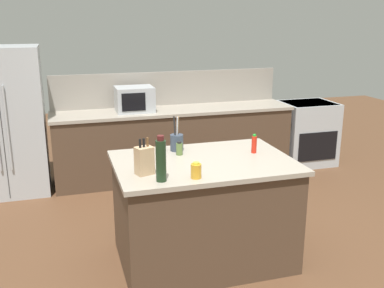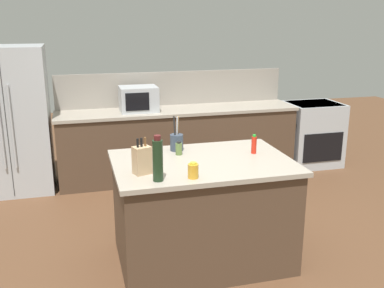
{
  "view_description": "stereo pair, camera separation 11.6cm",
  "coord_description": "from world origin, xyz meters",
  "px_view_note": "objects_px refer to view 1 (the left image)",
  "views": [
    {
      "loc": [
        -1.14,
        -3.48,
        2.13
      ],
      "look_at": [
        0.0,
        0.35,
        0.99
      ],
      "focal_mm": 42.0,
      "sensor_mm": 36.0,
      "label": 1
    },
    {
      "loc": [
        -1.03,
        -3.51,
        2.13
      ],
      "look_at": [
        0.0,
        0.35,
        0.99
      ],
      "focal_mm": 42.0,
      "sensor_mm": 36.0,
      "label": 2
    }
  ],
  "objects_px": {
    "refrigerator": "(5,122)",
    "knife_block": "(144,160)",
    "range_oven": "(307,133)",
    "wine_bottle": "(161,160)",
    "hot_sauce_bottle": "(254,144)",
    "utensil_crock": "(177,142)",
    "microwave": "(134,99)",
    "honey_jar": "(196,171)",
    "spice_jar_oregano": "(179,149)"
  },
  "relations": [
    {
      "from": "microwave",
      "to": "honey_jar",
      "type": "bearing_deg",
      "value": -89.29
    },
    {
      "from": "refrigerator",
      "to": "honey_jar",
      "type": "height_order",
      "value": "refrigerator"
    },
    {
      "from": "hot_sauce_bottle",
      "to": "utensil_crock",
      "type": "bearing_deg",
      "value": 157.45
    },
    {
      "from": "microwave",
      "to": "utensil_crock",
      "type": "bearing_deg",
      "value": -87.64
    },
    {
      "from": "spice_jar_oregano",
      "to": "hot_sauce_bottle",
      "type": "bearing_deg",
      "value": -11.48
    },
    {
      "from": "refrigerator",
      "to": "honey_jar",
      "type": "bearing_deg",
      "value": -58.69
    },
    {
      "from": "microwave",
      "to": "spice_jar_oregano",
      "type": "bearing_deg",
      "value": -88.14
    },
    {
      "from": "honey_jar",
      "to": "wine_bottle",
      "type": "height_order",
      "value": "wine_bottle"
    },
    {
      "from": "range_oven",
      "to": "knife_block",
      "type": "relative_size",
      "value": 3.17
    },
    {
      "from": "utensil_crock",
      "to": "wine_bottle",
      "type": "height_order",
      "value": "wine_bottle"
    },
    {
      "from": "knife_block",
      "to": "honey_jar",
      "type": "height_order",
      "value": "knife_block"
    },
    {
      "from": "hot_sauce_bottle",
      "to": "wine_bottle",
      "type": "height_order",
      "value": "wine_bottle"
    },
    {
      "from": "range_oven",
      "to": "wine_bottle",
      "type": "bearing_deg",
      "value": -137.1
    },
    {
      "from": "hot_sauce_bottle",
      "to": "wine_bottle",
      "type": "xyz_separation_m",
      "value": [
        -0.96,
        -0.46,
        0.08
      ]
    },
    {
      "from": "knife_block",
      "to": "wine_bottle",
      "type": "distance_m",
      "value": 0.21
    },
    {
      "from": "utensil_crock",
      "to": "knife_block",
      "type": "bearing_deg",
      "value": -126.4
    },
    {
      "from": "utensil_crock",
      "to": "spice_jar_oregano",
      "type": "distance_m",
      "value": 0.14
    },
    {
      "from": "range_oven",
      "to": "knife_block",
      "type": "xyz_separation_m",
      "value": [
        -2.87,
        -2.39,
        0.59
      ]
    },
    {
      "from": "range_oven",
      "to": "utensil_crock",
      "type": "distance_m",
      "value": 3.13
    },
    {
      "from": "honey_jar",
      "to": "range_oven",
      "type": "bearing_deg",
      "value": 45.95
    },
    {
      "from": "range_oven",
      "to": "microwave",
      "type": "distance_m",
      "value": 2.62
    },
    {
      "from": "range_oven",
      "to": "utensil_crock",
      "type": "relative_size",
      "value": 2.87
    },
    {
      "from": "knife_block",
      "to": "wine_bottle",
      "type": "xyz_separation_m",
      "value": [
        0.09,
        -0.19,
        0.05
      ]
    },
    {
      "from": "refrigerator",
      "to": "honey_jar",
      "type": "xyz_separation_m",
      "value": [
        1.61,
        -2.65,
        0.1
      ]
    },
    {
      "from": "microwave",
      "to": "hot_sauce_bottle",
      "type": "relative_size",
      "value": 2.77
    },
    {
      "from": "range_oven",
      "to": "microwave",
      "type": "relative_size",
      "value": 1.92
    },
    {
      "from": "range_oven",
      "to": "wine_bottle",
      "type": "xyz_separation_m",
      "value": [
        -2.78,
        -2.58,
        0.64
      ]
    },
    {
      "from": "range_oven",
      "to": "spice_jar_oregano",
      "type": "height_order",
      "value": "spice_jar_oregano"
    },
    {
      "from": "knife_block",
      "to": "utensil_crock",
      "type": "bearing_deg",
      "value": 35.14
    },
    {
      "from": "refrigerator",
      "to": "utensil_crock",
      "type": "xyz_separation_m",
      "value": [
        1.65,
        -1.9,
        0.13
      ]
    },
    {
      "from": "refrigerator",
      "to": "wine_bottle",
      "type": "distance_m",
      "value": 2.96
    },
    {
      "from": "spice_jar_oregano",
      "to": "hot_sauce_bottle",
      "type": "distance_m",
      "value": 0.67
    },
    {
      "from": "range_oven",
      "to": "spice_jar_oregano",
      "type": "relative_size",
      "value": 7.57
    },
    {
      "from": "range_oven",
      "to": "honey_jar",
      "type": "distance_m",
      "value": 3.65
    },
    {
      "from": "range_oven",
      "to": "microwave",
      "type": "bearing_deg",
      "value": 180.0
    },
    {
      "from": "refrigerator",
      "to": "spice_jar_oregano",
      "type": "xyz_separation_m",
      "value": [
        1.64,
        -2.03,
        0.1
      ]
    },
    {
      "from": "refrigerator",
      "to": "spice_jar_oregano",
      "type": "relative_size",
      "value": 14.77
    },
    {
      "from": "spice_jar_oregano",
      "to": "hot_sauce_bottle",
      "type": "height_order",
      "value": "hot_sauce_bottle"
    },
    {
      "from": "knife_block",
      "to": "refrigerator",
      "type": "bearing_deg",
      "value": 98.61
    },
    {
      "from": "knife_block",
      "to": "utensil_crock",
      "type": "height_order",
      "value": "utensil_crock"
    },
    {
      "from": "knife_block",
      "to": "utensil_crock",
      "type": "distance_m",
      "value": 0.68
    },
    {
      "from": "utensil_crock",
      "to": "hot_sauce_bottle",
      "type": "xyz_separation_m",
      "value": [
        0.65,
        -0.27,
        -0.0
      ]
    },
    {
      "from": "knife_block",
      "to": "microwave",
      "type": "bearing_deg",
      "value": 63.75
    },
    {
      "from": "range_oven",
      "to": "wine_bottle",
      "type": "distance_m",
      "value": 3.85
    },
    {
      "from": "refrigerator",
      "to": "knife_block",
      "type": "xyz_separation_m",
      "value": [
        1.25,
        -2.45,
        0.16
      ]
    },
    {
      "from": "microwave",
      "to": "range_oven",
      "type": "bearing_deg",
      "value": -0.0
    },
    {
      "from": "knife_block",
      "to": "honey_jar",
      "type": "distance_m",
      "value": 0.41
    },
    {
      "from": "refrigerator",
      "to": "microwave",
      "type": "height_order",
      "value": "refrigerator"
    },
    {
      "from": "utensil_crock",
      "to": "spice_jar_oregano",
      "type": "height_order",
      "value": "utensil_crock"
    },
    {
      "from": "knife_block",
      "to": "range_oven",
      "type": "bearing_deg",
      "value": 21.38
    }
  ]
}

